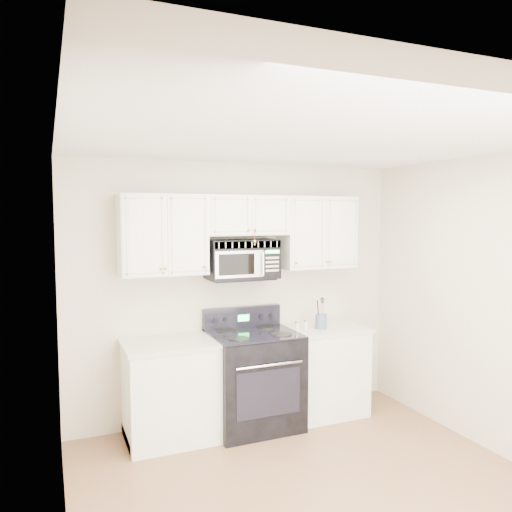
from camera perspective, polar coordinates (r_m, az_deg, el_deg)
room at (r=3.60m, az=8.10°, el=-7.81°), size 3.51×3.51×2.61m
base_cabinet_left at (r=4.86m, az=-9.72°, el=-15.25°), size 0.86×0.65×0.92m
base_cabinet_right at (r=5.42m, az=7.44°, el=-13.08°), size 0.86×0.65×0.92m
range at (r=5.04m, az=-0.29°, el=-13.74°), size 0.83×0.75×1.14m
upper_cabinets at (r=4.95m, az=-1.28°, el=3.03°), size 2.44×0.37×0.75m
microwave at (r=4.94m, az=-1.58°, el=-0.35°), size 0.70×0.40×0.39m
utensil_crock at (r=5.18m, az=7.43°, el=-7.38°), size 0.12×0.12×0.31m
shaker_salt at (r=5.06m, az=4.70°, el=-7.97°), size 0.04×0.04×0.10m
shaker_pepper at (r=5.11m, az=5.72°, el=-7.83°), size 0.04×0.04×0.10m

